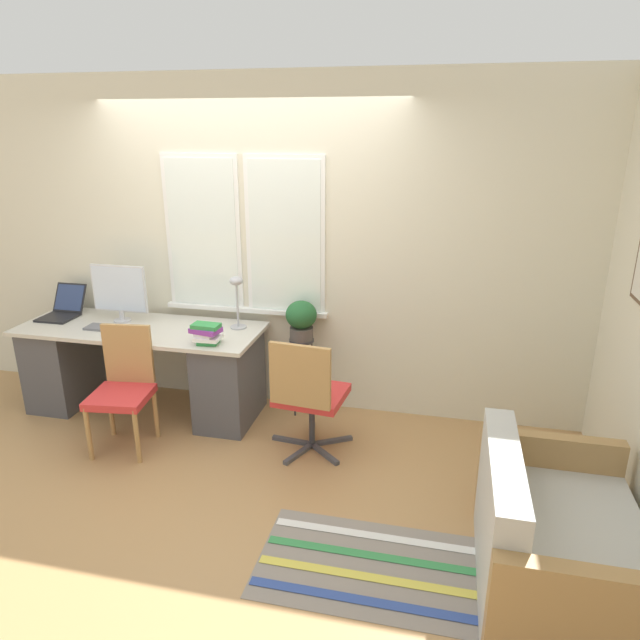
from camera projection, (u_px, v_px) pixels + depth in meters
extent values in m
plane|color=tan|center=(225.00, 442.00, 4.37)|extent=(14.00, 14.00, 0.00)
cube|color=beige|center=(253.00, 248.00, 4.68)|extent=(9.00, 0.06, 2.70)
cube|color=white|center=(203.00, 234.00, 4.70)|extent=(0.65, 0.02, 1.28)
cube|color=white|center=(203.00, 234.00, 4.69)|extent=(0.58, 0.01, 1.21)
cube|color=white|center=(285.00, 237.00, 4.55)|extent=(0.65, 0.02, 1.28)
cube|color=white|center=(285.00, 238.00, 4.54)|extent=(0.58, 0.01, 1.21)
cube|color=white|center=(247.00, 309.00, 4.83)|extent=(1.41, 0.11, 0.04)
cube|color=beige|center=(140.00, 329.00, 4.65)|extent=(1.99, 0.73, 0.03)
cube|color=#4C4C51|center=(65.00, 363.00, 4.93)|extent=(0.40, 0.65, 0.71)
cube|color=#4C4C51|center=(230.00, 379.00, 4.61)|extent=(0.40, 0.65, 0.71)
cube|color=black|center=(58.00, 318.00, 4.84)|extent=(0.28, 0.26, 0.02)
cube|color=black|center=(70.00, 298.00, 4.97)|extent=(0.28, 0.13, 0.23)
cube|color=navy|center=(69.00, 297.00, 4.97)|extent=(0.26, 0.11, 0.20)
cylinder|color=silver|center=(123.00, 320.00, 4.77)|extent=(0.14, 0.14, 0.02)
cylinder|color=silver|center=(122.00, 315.00, 4.76)|extent=(0.04, 0.04, 0.08)
cube|color=silver|center=(119.00, 289.00, 4.69)|extent=(0.48, 0.02, 0.39)
cube|color=silver|center=(118.00, 289.00, 4.68)|extent=(0.46, 0.01, 0.37)
cube|color=slate|center=(112.00, 328.00, 4.59)|extent=(0.43, 0.14, 0.02)
ellipsoid|color=black|center=(146.00, 330.00, 4.53)|extent=(0.04, 0.06, 0.03)
cylinder|color=#ADADB2|center=(238.00, 327.00, 4.62)|extent=(0.13, 0.13, 0.01)
cylinder|color=#ADADB2|center=(237.00, 305.00, 4.56)|extent=(0.02, 0.02, 0.36)
ellipsoid|color=#ADADB2|center=(236.00, 281.00, 4.50)|extent=(0.11, 0.11, 0.07)
cube|color=green|center=(208.00, 341.00, 4.29)|extent=(0.16, 0.15, 0.03)
cube|color=white|center=(208.00, 338.00, 4.27)|extent=(0.19, 0.17, 0.03)
cube|color=white|center=(206.00, 334.00, 4.27)|extent=(0.17, 0.16, 0.03)
cube|color=purple|center=(206.00, 330.00, 4.25)|extent=(0.24, 0.18, 0.04)
cube|color=green|center=(206.00, 326.00, 4.24)|extent=(0.21, 0.13, 0.03)
cylinder|color=#B2844C|center=(88.00, 434.00, 4.08)|extent=(0.04, 0.04, 0.42)
cylinder|color=#B2844C|center=(137.00, 436.00, 4.04)|extent=(0.04, 0.04, 0.42)
cylinder|color=#B2844C|center=(111.00, 410.00, 4.42)|extent=(0.04, 0.04, 0.42)
cylinder|color=#B2844C|center=(156.00, 412.00, 4.38)|extent=(0.04, 0.04, 0.42)
cube|color=red|center=(120.00, 397.00, 4.16)|extent=(0.46, 0.44, 0.06)
cube|color=#B2844C|center=(128.00, 353.00, 4.28)|extent=(0.38, 0.08, 0.46)
cube|color=#47474C|center=(292.00, 441.00, 4.36)|extent=(0.32, 0.07, 0.03)
cube|color=#47474C|center=(299.00, 454.00, 4.19)|extent=(0.16, 0.31, 0.03)
cube|color=#47474C|center=(324.00, 454.00, 4.19)|extent=(0.26, 0.24, 0.03)
cube|color=#47474C|center=(332.00, 441.00, 4.36)|extent=(0.30, 0.19, 0.03)
cube|color=#47474C|center=(313.00, 433.00, 4.46)|extent=(0.10, 0.32, 0.03)
cylinder|color=#333338|center=(312.00, 421.00, 4.25)|extent=(0.04, 0.04, 0.37)
cube|color=red|center=(312.00, 395.00, 4.18)|extent=(0.52, 0.50, 0.06)
cube|color=#B2844C|center=(300.00, 376.00, 3.88)|extent=(0.44, 0.08, 0.45)
cube|color=beige|center=(560.00, 556.00, 2.93)|extent=(0.80, 1.00, 0.40)
cube|color=beige|center=(503.00, 486.00, 2.88)|extent=(0.16, 1.00, 0.35)
cube|color=#A87F4C|center=(584.00, 628.00, 2.40)|extent=(0.80, 0.09, 0.60)
cube|color=#A87F4C|center=(547.00, 480.00, 3.40)|extent=(0.80, 0.09, 0.60)
cylinder|color=#333338|center=(302.00, 340.00, 4.62)|extent=(0.20, 0.20, 0.02)
cylinder|color=#333338|center=(312.00, 378.00, 4.71)|extent=(0.01, 0.01, 0.64)
cylinder|color=#333338|center=(299.00, 373.00, 4.81)|extent=(0.01, 0.01, 0.64)
cylinder|color=#333338|center=(295.00, 380.00, 4.67)|extent=(0.01, 0.01, 0.64)
cylinder|color=#514C47|center=(301.00, 333.00, 4.60)|extent=(0.19, 0.19, 0.10)
ellipsoid|color=#235B2D|center=(301.00, 315.00, 4.55)|extent=(0.25, 0.25, 0.23)
cube|color=gray|center=(372.00, 567.00, 3.13)|extent=(1.26, 0.74, 0.01)
cube|color=#334C99|center=(365.00, 601.00, 2.90)|extent=(1.23, 0.06, 0.00)
cube|color=#DBCC4C|center=(370.00, 577.00, 3.05)|extent=(1.23, 0.06, 0.00)
cube|color=#388E4C|center=(374.00, 556.00, 3.21)|extent=(1.23, 0.06, 0.00)
cube|color=white|center=(378.00, 536.00, 3.36)|extent=(1.23, 0.06, 0.00)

